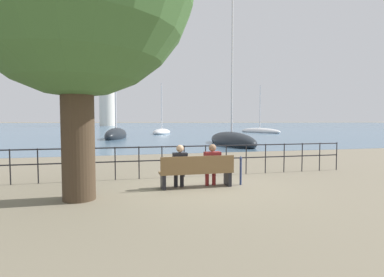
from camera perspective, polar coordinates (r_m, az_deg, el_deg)
The scene contains 12 objects.
ground_plane at distance 8.54m, azimuth 0.81°, elevation -9.23°, with size 1000.00×1000.00×0.00m, color #7A705B.
harbor_water at distance 166.66m, azimuth -13.14°, elevation 2.64°, with size 600.00×300.00×0.01m.
park_bench at distance 8.39m, azimuth 0.93°, elevation -6.37°, with size 2.08×0.45×0.90m.
seated_person_left at distance 8.33m, azimuth -2.34°, elevation -4.91°, with size 0.39×0.35×1.21m.
seated_person_right at distance 8.56m, azimuth 3.83°, elevation -4.67°, with size 0.46×0.35×1.21m.
promenade_railing at distance 9.95m, azimuth -1.51°, elevation -3.37°, with size 11.90×0.04×1.05m.
closed_umbrella at distance 8.85m, azimuth 9.26°, elevation -5.68°, with size 0.09×0.09×0.86m.
sailboat_0 at distance 48.82m, azimuth 12.79°, elevation 1.38°, with size 4.55×8.55×7.85m.
sailboat_1 at distance 43.38m, azimuth -5.78°, elevation 1.22°, with size 4.06×6.02×7.57m.
sailboat_2 at distance 23.73m, azimuth 7.53°, elevation -0.33°, with size 2.41×8.24×13.04m.
sailboat_3 at distance 32.84m, azimuth -14.24°, elevation 0.61°, with size 3.16×7.41×7.60m.
harbor_lighthouse at distance 116.59m, azimuth -15.92°, elevation 8.28°, with size 5.53×5.53×26.02m.
Camera 1 is at (-2.11, -8.06, 1.86)m, focal length 28.00 mm.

